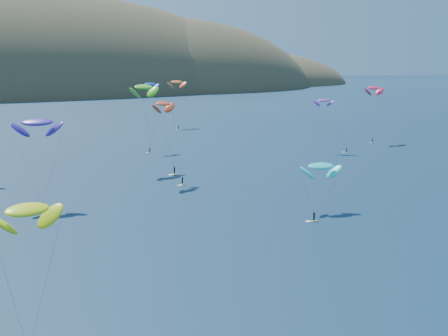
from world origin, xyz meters
The scene contains 10 objects.
island centered at (39.40, 562.36, -10.74)m, with size 730.00×300.00×210.00m.
kitesurfer_2 centered at (-40.16, 41.28, 14.15)m, with size 9.35×13.31×16.56m.
kitesurfer_3 centered at (8.81, 132.62, 23.24)m, with size 10.80×15.47×26.03m.
kitesurfer_4 centered at (23.59, 166.23, 22.36)m, with size 7.11×7.47×24.28m.
kitesurfer_5 centered at (24.32, 70.86, 9.34)m, with size 11.86×10.17×11.76m.
kitesurfer_6 centered at (73.86, 136.85, 17.11)m, with size 9.61×9.97×18.97m.
kitesurfer_8 centered at (104.33, 147.05, 20.06)m, with size 9.55×5.35×22.62m.
kitesurfer_9 centered at (7.00, 114.27, 19.96)m, with size 8.78×10.49×22.26m.
kitesurfer_10 centered at (-26.58, 102.61, 18.01)m, with size 10.80×9.79×20.85m.
kitesurfer_11 centered at (59.79, 227.07, 20.14)m, with size 9.71×12.99×22.76m.
Camera 1 is at (-52.77, -32.33, 32.04)m, focal length 50.00 mm.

